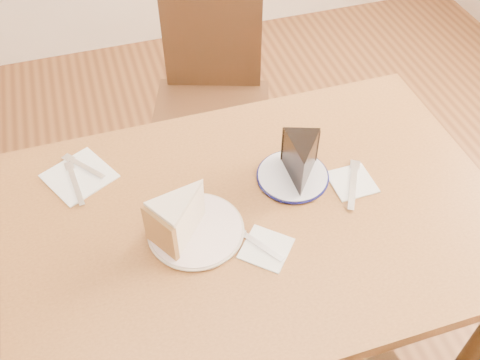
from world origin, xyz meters
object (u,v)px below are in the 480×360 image
Objects in this scene: carrot_cake at (184,215)px; plate_navy at (293,176)px; table at (257,237)px; plate_cream at (196,230)px; chair_far at (212,105)px; chocolate_cake at (301,164)px.

plate_navy is at bearing 75.23° from carrot_cake.
table is 0.19m from plate_cream.
carrot_cake reaches higher than chair_far.
chair_far is 0.72m from plate_navy.
chocolate_cake is at bearing 72.12° from carrot_cake.
table is 9.36× the size of chocolate_cake.
carrot_cake is 1.04× the size of chocolate_cake.
plate_cream is 1.22× the size of plate_navy.
carrot_cake is (-0.26, -0.76, 0.34)m from chair_far.
table is 6.75× the size of plate_navy.
plate_cream is 0.31m from chocolate_cake.
plate_cream is at bearing 44.76° from carrot_cake.
chair_far reaches higher than plate_navy.
chocolate_cake reaches higher than chair_far.
chocolate_cake is at bearing 26.23° from table.
table is 0.77m from chair_far.
plate_cream is at bearing 91.61° from chair_far.
chair_far is (0.08, 0.75, -0.17)m from table.
plate_navy is 1.39× the size of chocolate_cake.
plate_cream is at bearing -161.52° from plate_navy.
plate_cream reaches higher than table.
chair_far is at bearing -65.89° from chocolate_cake.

